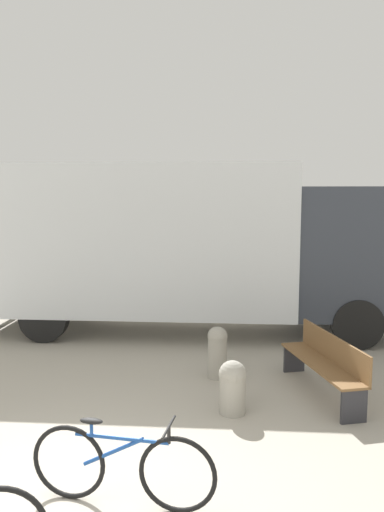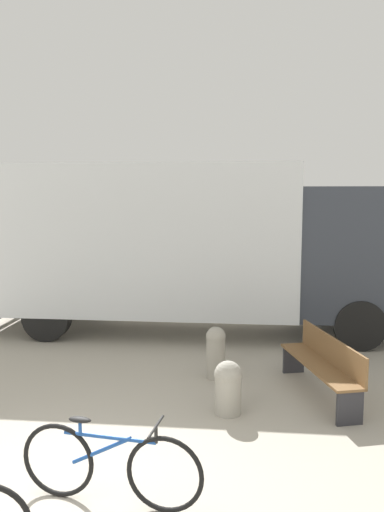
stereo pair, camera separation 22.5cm
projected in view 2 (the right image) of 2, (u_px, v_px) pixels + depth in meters
name	position (u px, v px, depth m)	size (l,w,h in m)	color
delivery_truck	(188.00, 241.00, 10.30)	(8.51, 2.58, 3.40)	silver
park_bench	(323.00, 362.00, 6.99)	(0.94, 1.99, 0.84)	brown
bicycle_far	(110.00, 465.00, 4.52)	(1.74, 0.44, 0.80)	black
bollard_near_bench	(228.00, 386.00, 6.41)	(0.36, 0.36, 0.70)	#9E998C
bollard_far_bench	(216.00, 350.00, 7.67)	(0.31, 0.31, 0.81)	#9E998C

